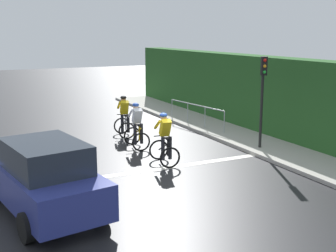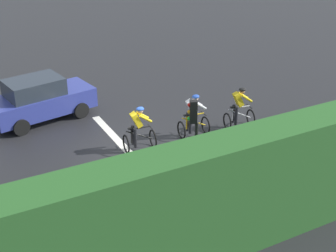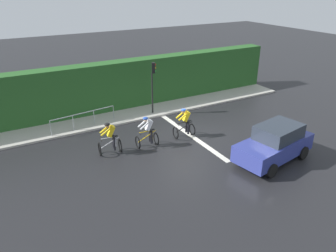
{
  "view_description": "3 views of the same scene",
  "coord_description": "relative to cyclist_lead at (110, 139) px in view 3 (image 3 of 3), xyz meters",
  "views": [
    {
      "loc": [
        -6.01,
        -12.29,
        4.17
      ],
      "look_at": [
        0.21,
        0.58,
        1.14
      ],
      "focal_mm": 47.69,
      "sensor_mm": 36.0,
      "label": 1
    },
    {
      "loc": [
        13.62,
        -6.02,
        8.35
      ],
      "look_at": [
        0.18,
        1.16,
        0.85
      ],
      "focal_mm": 51.31,
      "sensor_mm": 36.0,
      "label": 2
    },
    {
      "loc": [
        -13.84,
        8.87,
        7.93
      ],
      "look_at": [
        -0.61,
        1.45,
        1.12
      ],
      "focal_mm": 35.1,
      "sensor_mm": 36.0,
      "label": 3
    }
  ],
  "objects": [
    {
      "name": "sidewalk_kerb",
      "position": [
        4.39,
        -2.32,
        -0.74
      ],
      "size": [
        2.8,
        24.04,
        0.12
      ],
      "primitive_type": "cube",
      "color": "#ADA89E",
      "rests_on": "ground"
    },
    {
      "name": "hedge_wall",
      "position": [
        5.59,
        -2.32,
        0.79
      ],
      "size": [
        1.1,
        24.04,
        3.18
      ],
      "primitive_type": "cube",
      "color": "#265623",
      "rests_on": "ground"
    },
    {
      "name": "traffic_light_near_crossing",
      "position": [
        3.58,
        -4.19,
        1.43
      ],
      "size": [
        0.26,
        0.3,
        3.34
      ],
      "color": "black",
      "rests_on": "ground"
    },
    {
      "name": "stone_wall_low",
      "position": [
        5.29,
        -2.32,
        -0.49
      ],
      "size": [
        0.44,
        24.04,
        0.61
      ],
      "primitive_type": "cube",
      "color": "tan",
      "rests_on": "ground"
    },
    {
      "name": "cyclist_lead",
      "position": [
        0.0,
        0.0,
        0.0
      ],
      "size": [
        0.83,
        1.17,
        1.66
      ],
      "color": "black",
      "rests_on": "ground"
    },
    {
      "name": "pedestrian_railing_kerbside",
      "position": [
        3.49,
        0.32,
        0.0
      ],
      "size": [
        0.56,
        3.82,
        1.03
      ],
      "color": "#999EA3",
      "rests_on": "ground"
    },
    {
      "name": "cyclist_second",
      "position": [
        -0.23,
        -1.92,
        0.0
      ],
      "size": [
        0.75,
        1.12,
        1.66
      ],
      "color": "black",
      "rests_on": "ground"
    },
    {
      "name": "ground_plane",
      "position": [
        -0.06,
        -4.32,
        -0.8
      ],
      "size": [
        80.0,
        80.0,
        0.0
      ],
      "primitive_type": "plane",
      "color": "black"
    },
    {
      "name": "road_marking_stop_line",
      "position": [
        -0.06,
        -4.57,
        -0.79
      ],
      "size": [
        7.0,
        0.3,
        0.01
      ],
      "primitive_type": "cube",
      "color": "silver",
      "rests_on": "ground"
    },
    {
      "name": "car_navy",
      "position": [
        -4.39,
        -6.54,
        0.08
      ],
      "size": [
        2.39,
        4.33,
        1.76
      ],
      "color": "navy",
      "rests_on": "ground"
    },
    {
      "name": "cyclist_mid",
      "position": [
        -0.19,
        -4.18,
        0.0
      ],
      "size": [
        0.77,
        1.13,
        1.66
      ],
      "color": "black",
      "rests_on": "ground"
    }
  ]
}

